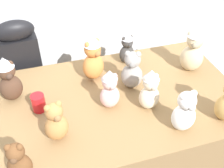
% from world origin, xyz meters
% --- Properties ---
extents(display_table, '(1.63, 0.97, 0.75)m').
position_xyz_m(display_table, '(0.00, 0.25, 0.38)').
color(display_table, olive).
rests_on(display_table, ground_plane).
extents(instrument_case, '(0.29, 0.14, 1.07)m').
position_xyz_m(instrument_case, '(-0.52, 0.86, 0.54)').
color(instrument_case, black).
rests_on(instrument_case, ground_plane).
extents(teddy_bear_sand, '(0.20, 0.19, 0.35)m').
position_xyz_m(teddy_bear_sand, '(0.62, 0.39, 0.92)').
color(teddy_bear_sand, '#CCB78E').
rests_on(teddy_bear_sand, display_table).
extents(teddy_bear_caramel, '(0.15, 0.14, 0.25)m').
position_xyz_m(teddy_bear_caramel, '(-0.37, 0.04, 0.87)').
color(teddy_bear_caramel, '#B27A42').
rests_on(teddy_bear_caramel, display_table).
extents(teddy_bear_ginger, '(0.19, 0.18, 0.33)m').
position_xyz_m(teddy_bear_ginger, '(-0.05, 0.50, 0.91)').
color(teddy_bear_ginger, '#D17F3D').
rests_on(teddy_bear_ginger, display_table).
extents(teddy_bear_snow, '(0.14, 0.13, 0.26)m').
position_xyz_m(teddy_bear_snow, '(0.30, -0.09, 0.88)').
color(teddy_bear_snow, white).
rests_on(teddy_bear_snow, display_table).
extents(teddy_bear_blush, '(0.13, 0.12, 0.27)m').
position_xyz_m(teddy_bear_blush, '(-0.03, 0.19, 0.88)').
color(teddy_bear_blush, beige).
rests_on(teddy_bear_blush, display_table).
extents(teddy_bear_chestnut, '(0.13, 0.12, 0.22)m').
position_xyz_m(teddy_bear_chestnut, '(-0.56, -0.14, 0.86)').
color(teddy_bear_chestnut, brown).
rests_on(teddy_bear_chestnut, display_table).
extents(teddy_bear_ash, '(0.17, 0.16, 0.27)m').
position_xyz_m(teddy_bear_ash, '(0.16, 0.33, 0.88)').
color(teddy_bear_ash, gray).
rests_on(teddy_bear_ash, display_table).
extents(teddy_bear_charcoal, '(0.13, 0.12, 0.25)m').
position_xyz_m(teddy_bear_charcoal, '(0.22, 0.60, 0.87)').
color(teddy_bear_charcoal, '#383533').
rests_on(teddy_bear_charcoal, display_table).
extents(teddy_bear_cocoa, '(0.17, 0.15, 0.31)m').
position_xyz_m(teddy_bear_cocoa, '(-0.59, 0.44, 0.90)').
color(teddy_bear_cocoa, '#4C3323').
rests_on(teddy_bear_cocoa, display_table).
extents(teddy_bear_cream, '(0.13, 0.12, 0.28)m').
position_xyz_m(teddy_bear_cream, '(0.19, 0.12, 0.89)').
color(teddy_bear_cream, beige).
rests_on(teddy_bear_cream, display_table).
extents(party_cup_red, '(0.08, 0.08, 0.11)m').
position_xyz_m(party_cup_red, '(-0.44, 0.29, 0.81)').
color(party_cup_red, red).
rests_on(party_cup_red, display_table).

